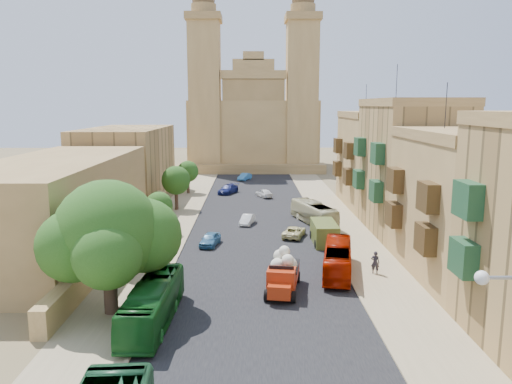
{
  "coord_description": "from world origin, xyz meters",
  "views": [
    {
      "loc": [
        -0.56,
        -26.26,
        13.13
      ],
      "look_at": [
        0.0,
        26.0,
        4.0
      ],
      "focal_mm": 35.0,
      "sensor_mm": 36.0,
      "label": 1
    }
  ],
  "objects_px": {
    "street_tree_a": "(131,232)",
    "car_white_b": "(264,193)",
    "bus_red_east": "(338,259)",
    "pedestrian_a": "(375,263)",
    "olive_pickup": "(324,233)",
    "street_tree_b": "(159,206)",
    "bus_green_north": "(153,303)",
    "street_tree_c": "(176,180)",
    "car_dkblue": "(228,189)",
    "bus_cream_east": "(314,213)",
    "red_truck": "(283,273)",
    "car_white_a": "(247,220)",
    "car_blue_b": "(245,177)",
    "church": "(253,123)",
    "car_cream": "(294,232)",
    "street_tree_d": "(188,172)",
    "pedestrian_c": "(349,257)",
    "ficus_tree": "(109,236)",
    "car_blue_a": "(210,239)"
  },
  "relations": [
    {
      "from": "street_tree_c",
      "to": "bus_red_east",
      "type": "relative_size",
      "value": 0.65
    },
    {
      "from": "street_tree_b",
      "to": "ficus_tree",
      "type": "bearing_deg",
      "value": -88.35
    },
    {
      "from": "olive_pickup",
      "to": "car_cream",
      "type": "relative_size",
      "value": 1.26
    },
    {
      "from": "street_tree_d",
      "to": "car_white_a",
      "type": "xyz_separation_m",
      "value": [
        9.04,
        -20.06,
        -2.75
      ]
    },
    {
      "from": "car_blue_b",
      "to": "pedestrian_a",
      "type": "height_order",
      "value": "pedestrian_a"
    },
    {
      "from": "bus_green_north",
      "to": "street_tree_b",
      "type": "bearing_deg",
      "value": 101.5
    },
    {
      "from": "street_tree_b",
      "to": "car_white_a",
      "type": "bearing_deg",
      "value": 23.55
    },
    {
      "from": "red_truck",
      "to": "car_white_a",
      "type": "relative_size",
      "value": 1.72
    },
    {
      "from": "bus_green_north",
      "to": "street_tree_d",
      "type": "bearing_deg",
      "value": 96.7
    },
    {
      "from": "car_white_a",
      "to": "car_white_b",
      "type": "distance_m",
      "value": 16.7
    },
    {
      "from": "olive_pickup",
      "to": "bus_cream_east",
      "type": "bearing_deg",
      "value": 90.0
    },
    {
      "from": "car_blue_a",
      "to": "car_white_b",
      "type": "height_order",
      "value": "car_blue_a"
    },
    {
      "from": "street_tree_b",
      "to": "pedestrian_c",
      "type": "distance_m",
      "value": 20.74
    },
    {
      "from": "car_cream",
      "to": "car_blue_a",
      "type": "bearing_deg",
      "value": 37.5
    },
    {
      "from": "car_blue_a",
      "to": "car_blue_b",
      "type": "height_order",
      "value": "car_blue_a"
    },
    {
      "from": "street_tree_b",
      "to": "car_dkblue",
      "type": "bearing_deg",
      "value": 75.66
    },
    {
      "from": "olive_pickup",
      "to": "street_tree_b",
      "type": "bearing_deg",
      "value": 166.73
    },
    {
      "from": "red_truck",
      "to": "bus_red_east",
      "type": "bearing_deg",
      "value": 39.48
    },
    {
      "from": "bus_red_east",
      "to": "car_white_b",
      "type": "relative_size",
      "value": 2.4
    },
    {
      "from": "street_tree_b",
      "to": "bus_cream_east",
      "type": "distance_m",
      "value": 17.13
    },
    {
      "from": "olive_pickup",
      "to": "red_truck",
      "type": "bearing_deg",
      "value": -110.9
    },
    {
      "from": "church",
      "to": "car_cream",
      "type": "height_order",
      "value": "church"
    },
    {
      "from": "street_tree_c",
      "to": "car_dkblue",
      "type": "height_order",
      "value": "street_tree_c"
    },
    {
      "from": "street_tree_a",
      "to": "car_blue_a",
      "type": "height_order",
      "value": "street_tree_a"
    },
    {
      "from": "street_tree_c",
      "to": "car_dkblue",
      "type": "xyz_separation_m",
      "value": [
        6.04,
        11.65,
        -3.09
      ]
    },
    {
      "from": "car_white_b",
      "to": "car_blue_b",
      "type": "height_order",
      "value": "car_white_b"
    },
    {
      "from": "bus_green_north",
      "to": "car_dkblue",
      "type": "relative_size",
      "value": 2.06
    },
    {
      "from": "street_tree_b",
      "to": "car_white_b",
      "type": "distance_m",
      "value": 23.53
    },
    {
      "from": "car_cream",
      "to": "street_tree_a",
      "type": "bearing_deg",
      "value": 54.5
    },
    {
      "from": "street_tree_a",
      "to": "ficus_tree",
      "type": "bearing_deg",
      "value": -85.87
    },
    {
      "from": "church",
      "to": "car_dkblue",
      "type": "distance_m",
      "value": 32.45
    },
    {
      "from": "bus_red_east",
      "to": "car_white_b",
      "type": "distance_m",
      "value": 33.5
    },
    {
      "from": "street_tree_d",
      "to": "red_truck",
      "type": "height_order",
      "value": "street_tree_d"
    },
    {
      "from": "street_tree_a",
      "to": "car_white_b",
      "type": "distance_m",
      "value": 34.51
    },
    {
      "from": "bus_green_north",
      "to": "bus_red_east",
      "type": "relative_size",
      "value": 1.09
    },
    {
      "from": "bus_green_north",
      "to": "bus_red_east",
      "type": "xyz_separation_m",
      "value": [
        12.77,
        9.0,
        -0.11
      ]
    },
    {
      "from": "bus_green_north",
      "to": "car_cream",
      "type": "xyz_separation_m",
      "value": [
        10.31,
        20.11,
        -0.75
      ]
    },
    {
      "from": "olive_pickup",
      "to": "car_dkblue",
      "type": "bearing_deg",
      "value": 110.79
    },
    {
      "from": "car_white_b",
      "to": "street_tree_c",
      "type": "bearing_deg",
      "value": 13.68
    },
    {
      "from": "car_dkblue",
      "to": "pedestrian_a",
      "type": "distance_m",
      "value": 38.68
    },
    {
      "from": "olive_pickup",
      "to": "pedestrian_a",
      "type": "relative_size",
      "value": 2.72
    },
    {
      "from": "red_truck",
      "to": "car_blue_a",
      "type": "distance_m",
      "value": 13.36
    },
    {
      "from": "olive_pickup",
      "to": "car_white_b",
      "type": "bearing_deg",
      "value": 101.94
    },
    {
      "from": "bus_red_east",
      "to": "street_tree_b",
      "type": "bearing_deg",
      "value": -27.15
    },
    {
      "from": "car_white_b",
      "to": "car_blue_b",
      "type": "distance_m",
      "value": 16.99
    },
    {
      "from": "red_truck",
      "to": "bus_cream_east",
      "type": "relative_size",
      "value": 0.65
    },
    {
      "from": "ficus_tree",
      "to": "bus_green_north",
      "type": "height_order",
      "value": "ficus_tree"
    },
    {
      "from": "bus_red_east",
      "to": "pedestrian_a",
      "type": "bearing_deg",
      "value": -170.52
    },
    {
      "from": "ficus_tree",
      "to": "street_tree_c",
      "type": "relative_size",
      "value": 1.54
    },
    {
      "from": "pedestrian_a",
      "to": "street_tree_a",
      "type": "bearing_deg",
      "value": 20.98
    }
  ]
}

